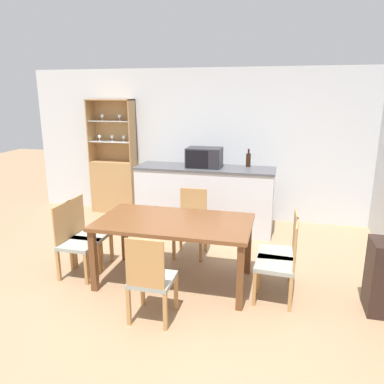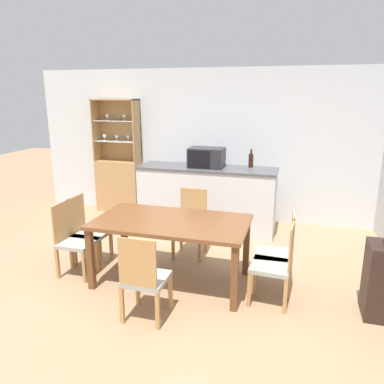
{
  "view_description": "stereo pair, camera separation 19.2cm",
  "coord_description": "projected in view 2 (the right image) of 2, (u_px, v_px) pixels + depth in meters",
  "views": [
    {
      "loc": [
        1.12,
        -3.72,
        2.14
      ],
      "look_at": [
        -0.04,
        1.0,
        0.85
      ],
      "focal_mm": 35.0,
      "sensor_mm": 36.0,
      "label": 1
    },
    {
      "loc": [
        1.31,
        -3.67,
        2.14
      ],
      "look_at": [
        -0.04,
        1.0,
        0.85
      ],
      "focal_mm": 35.0,
      "sensor_mm": 36.0,
      "label": 2
    }
  ],
  "objects": [
    {
      "name": "ground_plane",
      "position": [
        171.0,
        285.0,
        4.31
      ],
      "size": [
        18.0,
        18.0,
        0.0
      ],
      "primitive_type": "plane",
      "color": "#A37F5B"
    },
    {
      "name": "wall_back",
      "position": [
        220.0,
        145.0,
        6.43
      ],
      "size": [
        6.8,
        0.06,
        2.55
      ],
      "color": "silver",
      "rests_on": "ground_plane"
    },
    {
      "name": "kitchen_counter",
      "position": [
        207.0,
        199.0,
        5.96
      ],
      "size": [
        2.17,
        0.63,
        1.02
      ],
      "color": "silver",
      "rests_on": "ground_plane"
    },
    {
      "name": "display_cabinet",
      "position": [
        119.0,
        178.0,
        6.92
      ],
      "size": [
        0.81,
        0.33,
        2.04
      ],
      "color": "tan",
      "rests_on": "ground_plane"
    },
    {
      "name": "dining_table",
      "position": [
        171.0,
        227.0,
        4.24
      ],
      "size": [
        1.73,
        0.96,
        0.75
      ],
      "color": "brown",
      "rests_on": "ground_plane"
    },
    {
      "name": "dining_chair_side_right_far",
      "position": [
        277.0,
        253.0,
        4.12
      ],
      "size": [
        0.42,
        0.42,
        0.89
      ],
      "rotation": [
        0.0,
        0.0,
        1.61
      ],
      "color": "#999E93",
      "rests_on": "ground_plane"
    },
    {
      "name": "dining_chair_side_left_near",
      "position": [
        74.0,
        240.0,
        4.49
      ],
      "size": [
        0.41,
        0.41,
        0.89
      ],
      "rotation": [
        0.0,
        0.0,
        -1.58
      ],
      "color": "#999E93",
      "rests_on": "ground_plane"
    },
    {
      "name": "dining_chair_head_far",
      "position": [
        191.0,
        224.0,
        5.05
      ],
      "size": [
        0.41,
        0.41,
        0.89
      ],
      "rotation": [
        0.0,
        0.0,
        3.16
      ],
      "color": "#999E93",
      "rests_on": "ground_plane"
    },
    {
      "name": "dining_chair_side_left_far",
      "position": [
        87.0,
        232.0,
        4.76
      ],
      "size": [
        0.4,
        0.4,
        0.89
      ],
      "rotation": [
        0.0,
        0.0,
        -1.57
      ],
      "color": "#999E93",
      "rests_on": "ground_plane"
    },
    {
      "name": "dining_chair_head_near",
      "position": [
        144.0,
        278.0,
        3.56
      ],
      "size": [
        0.4,
        0.4,
        0.89
      ],
      "rotation": [
        0.0,
        0.0,
        0.0
      ],
      "color": "#999E93",
      "rests_on": "ground_plane"
    },
    {
      "name": "dining_chair_side_right_near",
      "position": [
        276.0,
        264.0,
        3.85
      ],
      "size": [
        0.43,
        0.43,
        0.89
      ],
      "rotation": [
        0.0,
        0.0,
        1.5
      ],
      "color": "#999E93",
      "rests_on": "ground_plane"
    },
    {
      "name": "microwave",
      "position": [
        206.0,
        158.0,
        5.79
      ],
      "size": [
        0.53,
        0.38,
        0.3
      ],
      "color": "#232328",
      "rests_on": "kitchen_counter"
    },
    {
      "name": "wine_bottle",
      "position": [
        251.0,
        160.0,
        5.8
      ],
      "size": [
        0.07,
        0.07,
        0.28
      ],
      "color": "black",
      "rests_on": "kitchen_counter"
    }
  ]
}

